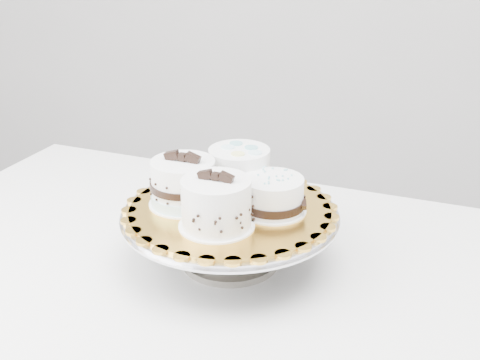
% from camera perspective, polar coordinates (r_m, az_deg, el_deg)
% --- Properties ---
extents(table, '(1.43, 1.09, 0.75)m').
position_cam_1_polar(table, '(1.09, -3.13, -11.65)').
color(table, white).
rests_on(table, floor).
extents(cake_stand, '(0.38, 0.38, 0.10)m').
position_cam_1_polar(cake_stand, '(1.05, -0.94, -4.45)').
color(cake_stand, gray).
rests_on(cake_stand, table).
extents(cake_board, '(0.45, 0.45, 0.01)m').
position_cam_1_polar(cake_board, '(1.03, -0.95, -2.75)').
color(cake_board, gold).
rests_on(cake_board, cake_stand).
extents(cake_swirl, '(0.13, 0.13, 0.10)m').
position_cam_1_polar(cake_swirl, '(0.95, -2.26, -2.35)').
color(cake_swirl, white).
rests_on(cake_swirl, cake_board).
extents(cake_banded, '(0.13, 0.13, 0.10)m').
position_cam_1_polar(cake_banded, '(1.03, -5.38, -0.43)').
color(cake_banded, white).
rests_on(cake_banded, cake_board).
extents(cake_dots, '(0.13, 0.13, 0.08)m').
position_cam_1_polar(cake_dots, '(1.08, -0.08, 0.97)').
color(cake_dots, white).
rests_on(cake_dots, cake_board).
extents(cake_ribbon, '(0.12, 0.12, 0.06)m').
position_cam_1_polar(cake_ribbon, '(1.01, 3.18, -1.51)').
color(cake_ribbon, white).
rests_on(cake_ribbon, cake_board).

